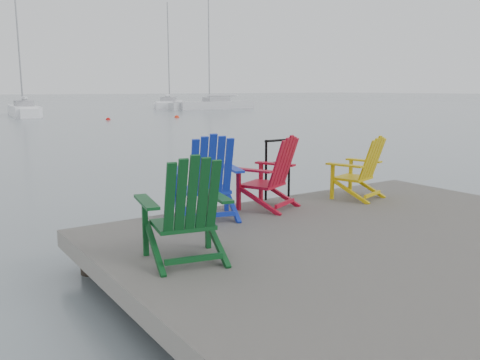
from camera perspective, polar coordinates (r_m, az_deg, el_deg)
ground at (r=6.03m, az=16.95°, el=-11.03°), size 400.00×400.00×0.00m
dock at (r=5.91m, az=17.13°, el=-7.89°), size 6.00×5.00×1.40m
handrail at (r=7.64m, az=4.26°, el=1.93°), size 0.48×0.04×0.90m
chair_green at (r=4.82m, az=-6.06°, el=-3.24°), size 0.94×0.89×1.04m
chair_blue at (r=6.41m, az=-3.64°, el=0.35°), size 1.01×0.96×1.08m
chair_red at (r=6.98m, az=3.47°, el=0.83°), size 0.97×0.94×1.00m
chair_yellow at (r=7.82m, az=13.38°, el=1.35°), size 0.88×0.83×0.93m
sailboat_near at (r=44.01m, az=-23.09°, el=7.10°), size 2.53×7.31×10.05m
sailboat_mid at (r=57.46m, az=-7.95°, el=8.36°), size 6.40×8.29×11.65m
sailboat_far at (r=54.77m, az=-3.03°, el=8.35°), size 8.62×2.45×11.81m
buoy_a at (r=12.86m, az=-6.76°, el=0.58°), size 0.32×0.32×0.32m
buoy_c at (r=38.53m, az=-7.11°, el=6.97°), size 0.36×0.36×0.36m
buoy_d at (r=36.46m, az=-14.59°, el=6.54°), size 0.33×0.33×0.33m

